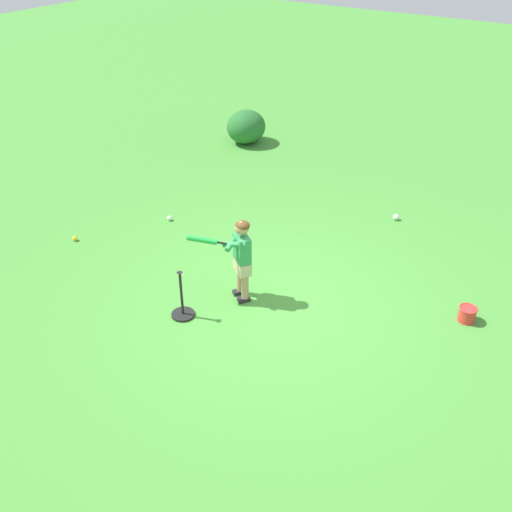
# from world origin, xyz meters

# --- Properties ---
(ground_plane) EXTENTS (40.00, 40.00, 0.00)m
(ground_plane) POSITION_xyz_m (0.00, 0.00, 0.00)
(ground_plane) COLOR #479338
(child_batter) EXTENTS (0.70, 0.53, 1.08)m
(child_batter) POSITION_xyz_m (-0.45, -0.10, 0.65)
(child_batter) COLOR #232328
(child_batter) RESTS_ON ground
(play_ball_behind_batter) EXTENTS (0.08, 0.08, 0.08)m
(play_ball_behind_batter) POSITION_xyz_m (-2.51, 0.93, 0.04)
(play_ball_behind_batter) COLOR white
(play_ball_behind_batter) RESTS_ON ground
(play_ball_center_lawn) EXTENTS (0.07, 0.07, 0.07)m
(play_ball_center_lawn) POSITION_xyz_m (-3.25, -0.30, 0.04)
(play_ball_center_lawn) COLOR yellow
(play_ball_center_lawn) RESTS_ON ground
(play_ball_far_right) EXTENTS (0.10, 0.10, 0.10)m
(play_ball_far_right) POSITION_xyz_m (0.40, 2.88, 0.05)
(play_ball_far_right) COLOR white
(play_ball_far_right) RESTS_ON ground
(batting_tee) EXTENTS (0.28, 0.28, 0.62)m
(batting_tee) POSITION_xyz_m (-0.81, -0.79, 0.10)
(batting_tee) COLOR black
(batting_tee) RESTS_ON ground
(toy_bucket) EXTENTS (0.22, 0.22, 0.19)m
(toy_bucket) POSITION_xyz_m (2.05, 0.99, 0.10)
(toy_bucket) COLOR red
(toy_bucket) RESTS_ON ground
(shrub_left_background) EXTENTS (0.75, 0.82, 0.66)m
(shrub_left_background) POSITION_xyz_m (-3.37, 4.29, 0.33)
(shrub_left_background) COLOR #286B2D
(shrub_left_background) RESTS_ON ground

